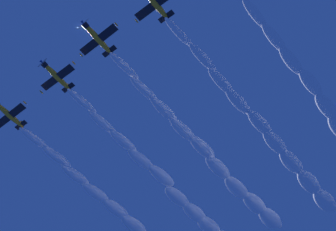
# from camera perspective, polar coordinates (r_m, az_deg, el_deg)

# --- Properties ---
(airplane_left_wingman) EXTENTS (8.48, 7.74, 2.90)m
(airplane_left_wingman) POSITION_cam_1_polar(r_m,az_deg,el_deg) (78.44, -1.78, 13.92)
(airplane_left_wingman) COLOR orange
(airplane_right_wingman) EXTENTS (8.55, 7.75, 2.72)m
(airplane_right_wingman) POSITION_cam_1_polar(r_m,az_deg,el_deg) (83.02, -8.82, 9.52)
(airplane_right_wingman) COLOR orange
(airplane_outer_left) EXTENTS (8.47, 7.75, 2.89)m
(airplane_outer_left) POSITION_cam_1_polar(r_m,az_deg,el_deg) (88.58, -13.75, 4.83)
(airplane_outer_left) COLOR orange
(airplane_outer_right) EXTENTS (8.56, 7.76, 2.67)m
(airplane_outer_right) POSITION_cam_1_polar(r_m,az_deg,el_deg) (93.69, -19.21, 0.18)
(airplane_outer_right) COLOR orange
(smoke_trail_lead) EXTENTS (19.08, 51.94, 6.86)m
(smoke_trail_lead) POSITION_cam_1_polar(r_m,az_deg,el_deg) (91.76, 19.50, 0.24)
(smoke_trail_lead) COLOR white
(smoke_trail_left_wingman) EXTENTS (20.20, 52.29, 6.77)m
(smoke_trail_left_wingman) POSITION_cam_1_polar(r_m,az_deg,el_deg) (92.05, 13.86, -4.17)
(smoke_trail_left_wingman) COLOR white
(smoke_trail_right_wingman) EXTENTS (20.02, 51.61, 6.80)m
(smoke_trail_right_wingman) POSITION_cam_1_polar(r_m,az_deg,el_deg) (95.49, 7.14, -7.16)
(smoke_trail_right_wingman) COLOR white
(smoke_trail_outer_left) EXTENTS (19.77, 51.60, 6.57)m
(smoke_trail_outer_left) POSITION_cam_1_polar(r_m,az_deg,el_deg) (100.53, 1.83, -10.40)
(smoke_trail_outer_left) COLOR white
(smoke_trail_outer_right) EXTENTS (20.32, 51.41, 6.47)m
(smoke_trail_outer_right) POSITION_cam_1_polar(r_m,az_deg,el_deg) (104.86, -3.69, -13.94)
(smoke_trail_outer_right) COLOR white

